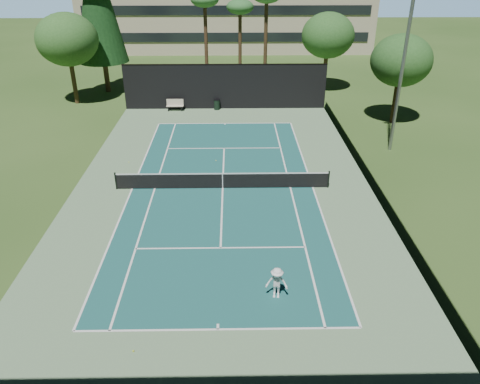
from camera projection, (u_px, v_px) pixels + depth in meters
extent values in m
plane|color=#31501E|center=(223.00, 188.00, 28.35)|extent=(160.00, 160.00, 0.00)
cube|color=#668960|center=(223.00, 188.00, 28.35)|extent=(18.00, 32.00, 0.01)
cube|color=#1A5653|center=(223.00, 188.00, 28.35)|extent=(10.97, 23.77, 0.01)
cube|color=white|center=(218.00, 329.00, 17.80)|extent=(10.97, 0.10, 0.01)
cube|color=white|center=(225.00, 123.00, 38.89)|extent=(10.97, 0.10, 0.01)
cube|color=white|center=(221.00, 248.00, 22.67)|extent=(8.23, 0.10, 0.01)
cube|color=white|center=(224.00, 148.00, 34.02)|extent=(8.23, 0.10, 0.01)
cube|color=white|center=(132.00, 189.00, 28.26)|extent=(0.10, 23.77, 0.01)
cube|color=white|center=(313.00, 187.00, 28.43)|extent=(0.10, 23.77, 0.01)
cube|color=white|center=(155.00, 189.00, 28.28)|extent=(0.10, 23.77, 0.01)
cube|color=white|center=(290.00, 188.00, 28.40)|extent=(0.10, 23.77, 0.01)
cube|color=white|center=(223.00, 188.00, 28.34)|extent=(0.10, 12.80, 0.01)
cube|color=white|center=(218.00, 327.00, 17.93)|extent=(0.10, 0.30, 0.01)
cube|color=white|center=(225.00, 124.00, 38.75)|extent=(0.10, 0.30, 0.01)
cylinder|color=black|center=(116.00, 181.00, 28.00)|extent=(0.10, 0.10, 1.10)
cylinder|color=black|center=(329.00, 179.00, 28.19)|extent=(0.10, 0.10, 1.10)
cube|color=black|center=(223.00, 181.00, 28.12)|extent=(12.80, 0.02, 0.92)
cube|color=white|center=(222.00, 174.00, 27.90)|extent=(12.80, 0.04, 0.07)
cube|color=white|center=(223.00, 181.00, 28.12)|extent=(0.05, 0.03, 0.92)
cube|color=black|center=(225.00, 87.00, 41.62)|extent=(18.00, 0.04, 4.00)
cube|color=black|center=(213.00, 382.00, 13.24)|extent=(18.00, 0.04, 4.00)
cube|color=black|center=(375.00, 157.00, 27.57)|extent=(0.04, 32.00, 4.00)
cube|color=black|center=(68.00, 159.00, 27.29)|extent=(0.04, 32.00, 4.00)
cube|color=black|center=(225.00, 64.00, 40.70)|extent=(18.00, 0.06, 0.06)
imported|color=white|center=(277.00, 283.00, 19.17)|extent=(1.00, 0.67, 1.44)
sphere|color=gold|center=(133.00, 351.00, 16.82)|extent=(0.08, 0.08, 0.08)
sphere|color=#BCDC32|center=(219.00, 178.00, 29.55)|extent=(0.07, 0.07, 0.07)
sphere|color=yellow|center=(216.00, 161.00, 32.00)|extent=(0.07, 0.07, 0.07)
sphere|color=#E5F437|center=(129.00, 162.00, 31.77)|extent=(0.07, 0.07, 0.07)
cube|color=beige|center=(175.00, 106.00, 41.75)|extent=(1.50, 0.45, 0.05)
cube|color=beige|center=(175.00, 102.00, 41.79)|extent=(1.50, 0.06, 0.55)
cube|color=black|center=(168.00, 109.00, 41.85)|extent=(0.06, 0.40, 0.42)
cube|color=black|center=(182.00, 109.00, 41.87)|extent=(0.06, 0.40, 0.42)
cylinder|color=black|center=(217.00, 105.00, 42.09)|extent=(0.52, 0.52, 0.90)
cylinder|color=black|center=(217.00, 100.00, 41.87)|extent=(0.56, 0.56, 0.05)
cylinder|color=#4D3721|center=(106.00, 74.00, 46.85)|extent=(0.50, 0.50, 3.60)
cylinder|color=#48301F|center=(206.00, 44.00, 47.64)|extent=(0.36, 0.36, 8.55)
cylinder|color=#46301E|center=(240.00, 45.00, 49.67)|extent=(0.36, 0.36, 7.65)
ellipsoid|color=#2B602C|center=(240.00, 7.00, 47.91)|extent=(2.80, 2.80, 1.54)
cylinder|color=#412E1C|center=(266.00, 44.00, 46.74)|extent=(0.36, 0.36, 9.00)
cylinder|color=#4A3420|center=(325.00, 73.00, 47.21)|extent=(0.40, 0.40, 3.52)
ellipsoid|color=#295722|center=(328.00, 35.00, 45.51)|extent=(5.12, 5.12, 4.35)
cylinder|color=#3F2E1B|center=(395.00, 103.00, 38.45)|extent=(0.40, 0.40, 3.30)
ellipsoid|color=#275420|center=(401.00, 60.00, 36.86)|extent=(4.80, 4.80, 4.08)
cylinder|color=#4F3A22|center=(74.00, 83.00, 43.24)|extent=(0.40, 0.40, 3.74)
ellipsoid|color=#2D5D24|center=(67.00, 39.00, 41.44)|extent=(5.44, 5.44, 4.62)
cube|color=#C0B295|center=(227.00, 19.00, 67.31)|extent=(40.00, 12.00, 8.00)
cube|color=black|center=(227.00, 37.00, 62.68)|extent=(38.00, 0.15, 1.20)
cube|color=black|center=(227.00, 10.00, 61.11)|extent=(38.00, 0.15, 1.20)
cylinder|color=gray|center=(403.00, 66.00, 31.09)|extent=(0.24, 0.24, 12.00)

